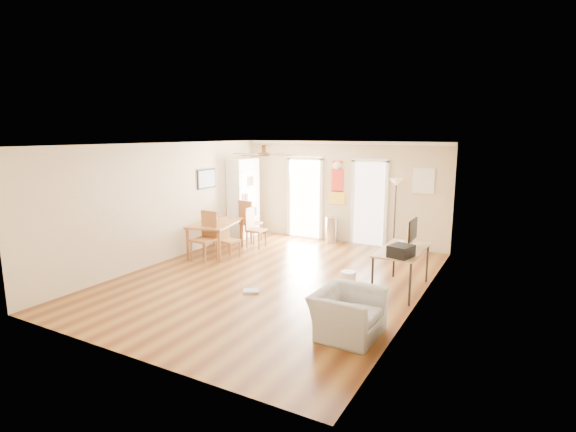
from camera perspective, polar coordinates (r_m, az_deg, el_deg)
The scene contains 29 objects.
floor at distance 8.66m, azimuth -1.93°, elevation -8.15°, with size 7.00×7.00×0.00m, color brown.
ceiling at distance 8.20m, azimuth -2.05°, elevation 9.31°, with size 5.50×7.00×0.00m, color silver, non-canonical shape.
wall_back at distance 11.44m, azimuth 7.02°, elevation 3.11°, with size 5.50×0.04×2.60m, color beige, non-canonical shape.
wall_front at distance 5.69m, azimuth -20.38°, elevation -5.25°, with size 5.50×0.04×2.60m, color beige, non-canonical shape.
wall_left at distance 10.00m, azimuth -15.66°, elevation 1.69°, with size 0.04×7.00×2.60m, color beige, non-canonical shape.
wall_right at distance 7.34m, azimuth 16.80°, elevation -1.54°, with size 0.04×7.00×2.60m, color beige, non-canonical shape.
crown_molding at distance 8.20m, azimuth -2.04°, elevation 9.03°, with size 5.50×7.00×0.08m, color white, non-canonical shape.
kitchen_doorway at distance 11.89m, azimuth 2.26°, elevation 2.25°, with size 0.90×0.10×2.10m, color white, non-canonical shape.
bathroom_doorway at distance 11.21m, azimuth 10.52°, elevation 1.56°, with size 0.80×0.10×2.10m, color white, non-canonical shape.
wall_decal at distance 11.44m, azimuth 6.43°, elevation 4.38°, with size 0.46×0.03×1.10m, color red.
ac_grille at distance 10.78m, azimuth 17.19°, elevation 4.39°, with size 0.50×0.04×0.60m, color white.
framed_poster at distance 10.97m, azimuth -10.56°, elevation 4.78°, with size 0.04×0.66×0.48m, color black.
ceiling_fan at distance 7.95m, azimuth -3.16°, elevation 8.03°, with size 1.24×1.24×0.20m, color #593819, non-canonical shape.
bookshelf at distance 11.93m, azimuth -5.82°, elevation 2.30°, with size 0.43×0.96×2.13m, color white, non-canonical shape.
dining_table at distance 10.52m, azimuth -9.31°, elevation -2.78°, with size 0.89×1.48×0.74m, color #925F2F, non-canonical shape.
dining_chair_right_a at distance 10.88m, azimuth -4.16°, elevation -1.56°, with size 0.40×0.40×0.98m, color #A76C36, non-canonical shape.
dining_chair_right_b at distance 10.00m, azimuth -7.62°, elevation -2.93°, with size 0.38×0.38×0.91m, color olive, non-canonical shape.
dining_chair_near at distance 9.84m, azimuth -10.89°, elevation -2.72°, with size 0.45×0.45×1.09m, color #A66235, non-canonical shape.
dining_chair_far at distance 11.52m, azimuth -4.85°, elevation -0.62°, with size 0.45×0.45×1.09m, color #9D5932, non-canonical shape.
trash_can at distance 11.43m, azimuth 5.67°, elevation -1.79°, with size 0.31×0.31×0.67m, color #B9B9BB.
torchiere_lamp at distance 10.80m, azimuth 13.71°, elevation 0.11°, with size 0.33×0.33×1.74m, color black, non-canonical shape.
computer_desk at distance 8.20m, azimuth 14.51°, elevation -6.77°, with size 0.72×1.43×0.77m, color tan, non-canonical shape.
imac at distance 8.18m, azimuth 15.90°, elevation -2.21°, with size 0.08×0.56×0.52m, color black, non-canonical shape.
keyboard at distance 8.51m, azimuth 14.39°, elevation -3.40°, with size 0.12×0.37×0.01m, color silver.
printer at distance 7.56m, azimuth 14.49°, elevation -4.44°, with size 0.34×0.39×0.20m, color black.
orange_bottle at distance 8.71m, azimuth 15.51°, elevation -2.29°, with size 0.09×0.09×0.26m, color orange.
wastebasket_a at distance 8.18m, azimuth 7.83°, elevation -8.23°, with size 0.28×0.28×0.32m, color white.
floor_cloth at distance 7.99m, azimuth -4.83°, elevation -9.69°, with size 0.28×0.22×0.04m, color #9F9E99.
armchair at distance 6.34m, azimuth 7.77°, elevation -12.43°, with size 0.98×0.85×0.64m, color #9E9E99.
Camera 1 is at (4.20, -7.04, 2.80)m, focal length 27.35 mm.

